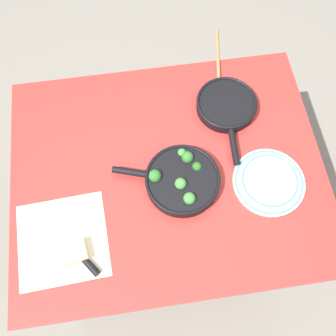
% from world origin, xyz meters
% --- Properties ---
extents(ground_plane, '(14.00, 14.00, 0.00)m').
position_xyz_m(ground_plane, '(0.00, 0.00, 0.00)').
color(ground_plane, slate).
extents(dining_table_red, '(1.14, 0.92, 0.74)m').
position_xyz_m(dining_table_red, '(0.00, 0.00, 0.66)').
color(dining_table_red, '#B72D28').
rests_on(dining_table_red, ground_plane).
extents(skillet_broccoli, '(0.38, 0.26, 0.07)m').
position_xyz_m(skillet_broccoli, '(-0.04, 0.05, 0.77)').
color(skillet_broccoli, black).
rests_on(skillet_broccoli, dining_table_red).
extents(skillet_eggs, '(0.23, 0.37, 0.05)m').
position_xyz_m(skillet_eggs, '(-0.26, -0.22, 0.76)').
color(skillet_eggs, black).
rests_on(skillet_eggs, dining_table_red).
extents(wooden_spoon, '(0.10, 0.41, 0.02)m').
position_xyz_m(wooden_spoon, '(-0.26, -0.36, 0.75)').
color(wooden_spoon, '#996B42').
rests_on(wooden_spoon, dining_table_red).
extents(parchment_sheet, '(0.31, 0.31, 0.00)m').
position_xyz_m(parchment_sheet, '(0.39, 0.20, 0.74)').
color(parchment_sheet, beige).
rests_on(parchment_sheet, dining_table_red).
extents(grater_knife, '(0.16, 0.20, 0.02)m').
position_xyz_m(grater_knife, '(0.33, 0.27, 0.75)').
color(grater_knife, silver).
rests_on(grater_knife, dining_table_red).
extents(cheese_block, '(0.09, 0.08, 0.04)m').
position_xyz_m(cheese_block, '(0.35, 0.25, 0.76)').
color(cheese_block, '#EFD67A').
rests_on(cheese_block, dining_table_red).
extents(dinner_plate_stack, '(0.26, 0.26, 0.03)m').
position_xyz_m(dinner_plate_stack, '(-0.35, 0.10, 0.75)').
color(dinner_plate_stack, white).
rests_on(dinner_plate_stack, dining_table_red).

